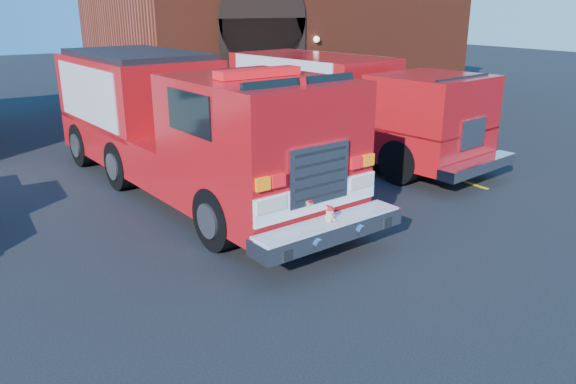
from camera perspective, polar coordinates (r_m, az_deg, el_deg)
ground at (r=11.37m, az=-3.29°, el=-4.61°), size 100.00×100.00×0.00m
parking_stripe_near at (r=16.04m, az=15.46°, el=1.69°), size 0.12×3.00×0.01m
parking_stripe_mid at (r=18.08m, az=8.45°, el=4.04°), size 0.12×3.00×0.01m
parking_stripe_far at (r=20.36m, az=2.90°, el=5.85°), size 0.12×3.00×0.01m
fire_station at (r=27.07m, az=-1.48°, el=18.06°), size 15.20×10.20×8.45m
fire_engine at (r=13.98m, az=-10.65°, el=6.85°), size 3.90×10.93×3.30m
secondary_truck at (r=17.43m, az=5.89°, el=8.96°), size 4.07×9.34×2.93m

